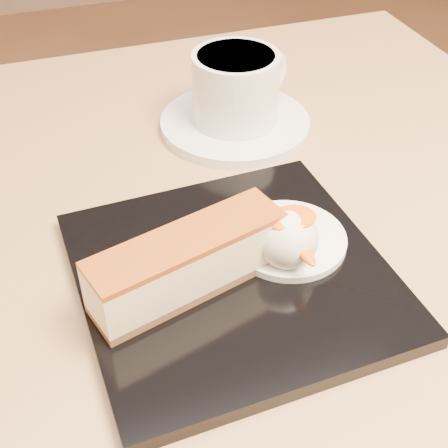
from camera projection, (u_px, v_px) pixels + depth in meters
name	position (u px, v px, depth m)	size (l,w,h in m)	color
table	(200.00, 383.00, 0.58)	(0.80, 0.80, 0.72)	black
dessert_plate	(233.00, 276.00, 0.46)	(0.22, 0.22, 0.01)	black
cheesecake	(188.00, 262.00, 0.43)	(0.15, 0.07, 0.05)	brown
cream_smear	(288.00, 239.00, 0.48)	(0.09, 0.09, 0.01)	white
ice_cream_scoop	(288.00, 239.00, 0.45)	(0.04, 0.04, 0.04)	white
mango_sauce	(291.00, 218.00, 0.44)	(0.04, 0.03, 0.01)	#FF6508
mint_sprig	(241.00, 224.00, 0.49)	(0.03, 0.02, 0.00)	green
saucer	(235.00, 123.00, 0.63)	(0.15, 0.15, 0.01)	white
coffee_cup	(237.00, 86.00, 0.60)	(0.11, 0.08, 0.07)	white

